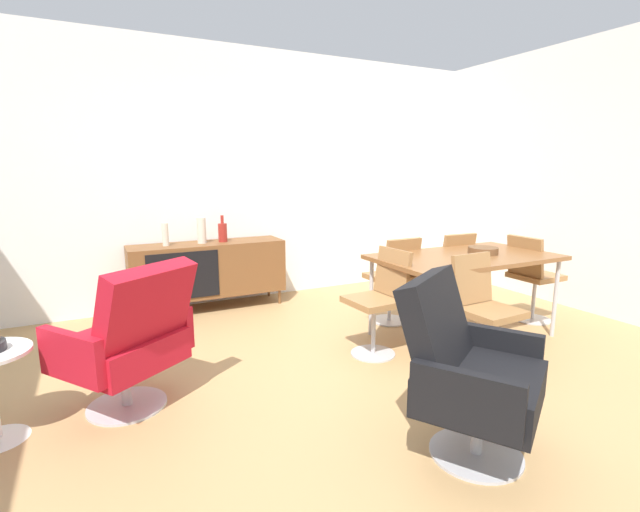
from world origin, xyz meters
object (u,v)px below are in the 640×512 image
(dining_chair_far_end, at_px, (532,275))
(armchair_black_shell, at_px, (468,369))
(lounge_chair_red, at_px, (129,339))
(dining_chair_front_left, at_px, (483,307))
(dining_table, at_px, (465,260))
(vase_cobalt, at_px, (165,234))
(vase_sculptural_dark, at_px, (223,232))
(vase_ceramic_small, at_px, (201,230))
(dining_chair_back_right, at_px, (449,269))
(dining_chair_near_window, at_px, (380,298))
(dining_chair_back_left, at_px, (394,276))
(wooden_bowl_on_table, at_px, (483,251))
(sideboard, at_px, (208,269))

(dining_chair_far_end, distance_m, armchair_black_shell, 2.49)
(lounge_chair_red, bearing_deg, dining_chair_front_left, -12.04)
(dining_table, bearing_deg, dining_chair_front_left, -122.25)
(dining_chair_front_left, distance_m, lounge_chair_red, 2.47)
(dining_table, bearing_deg, vase_cobalt, 140.63)
(vase_sculptural_dark, bearing_deg, armchair_black_shell, -82.33)
(vase_ceramic_small, relative_size, dining_chair_back_right, 0.32)
(dining_table, xyz_separation_m, dining_chair_far_end, (0.89, -0.00, -0.23))
(vase_ceramic_small, height_order, dining_table, vase_ceramic_small)
(dining_chair_far_end, distance_m, dining_chair_near_window, 1.78)
(dining_chair_near_window, height_order, armchair_black_shell, armchair_black_shell)
(dining_chair_front_left, xyz_separation_m, dining_chair_back_right, (0.70, 1.12, 0.00))
(dining_table, height_order, dining_chair_back_left, dining_chair_back_left)
(vase_ceramic_small, bearing_deg, dining_chair_near_window, -61.56)
(wooden_bowl_on_table, bearing_deg, dining_chair_near_window, 178.84)
(vase_ceramic_small, height_order, dining_chair_near_window, vase_ceramic_small)
(sideboard, bearing_deg, dining_chair_far_end, -34.12)
(dining_chair_front_left, distance_m, armchair_black_shell, 1.16)
(wooden_bowl_on_table, xyz_separation_m, dining_chair_back_right, (0.16, 0.58, -0.30))
(vase_sculptural_dark, xyz_separation_m, dining_table, (1.66, -1.85, -0.13))
(dining_chair_far_end, height_order, dining_chair_back_left, same)
(dining_chair_back_right, height_order, dining_chair_back_left, same)
(dining_table, xyz_separation_m, dining_chair_back_left, (-0.35, 0.56, -0.23))
(dining_chair_near_window, bearing_deg, sideboard, 117.19)
(vase_sculptural_dark, bearing_deg, vase_ceramic_small, 180.00)
(vase_ceramic_small, bearing_deg, dining_chair_front_left, -57.47)
(dining_chair_far_end, bearing_deg, vase_cobalt, 149.53)
(dining_chair_near_window, distance_m, armchair_black_shell, 1.35)
(dining_chair_front_left, distance_m, dining_chair_back_right, 1.32)
(dining_table, relative_size, dining_chair_far_end, 1.87)
(lounge_chair_red, distance_m, armchair_black_shell, 1.97)
(dining_chair_back_left, bearing_deg, vase_sculptural_dark, 135.58)
(vase_sculptural_dark, distance_m, dining_chair_far_end, 3.17)
(vase_cobalt, relative_size, vase_sculptural_dark, 0.82)
(dining_table, xyz_separation_m, wooden_bowl_on_table, (0.19, -0.02, 0.07))
(vase_ceramic_small, xyz_separation_m, dining_chair_far_end, (2.78, -1.85, -0.39))
(vase_ceramic_small, relative_size, armchair_black_shell, 0.29)
(dining_chair_far_end, bearing_deg, wooden_bowl_on_table, -178.54)
(vase_cobalt, xyz_separation_m, wooden_bowl_on_table, (2.44, -1.87, -0.07))
(dining_chair_back_left, bearing_deg, armchair_black_shell, -115.61)
(dining_table, relative_size, dining_chair_back_right, 1.87)
(dining_chair_front_left, bearing_deg, dining_chair_far_end, 24.23)
(lounge_chair_red, bearing_deg, dining_chair_back_left, 14.03)
(lounge_chair_red, bearing_deg, vase_cobalt, 74.86)
(dining_chair_back_left, xyz_separation_m, armchair_black_shell, (-0.89, -1.86, -0.00))
(dining_table, bearing_deg, dining_chair_back_right, 58.16)
(dining_chair_far_end, xyz_separation_m, dining_chair_back_left, (-1.24, 0.56, 0.00))
(dining_chair_far_end, bearing_deg, dining_chair_front_left, -155.77)
(dining_chair_back_left, bearing_deg, sideboard, 139.11)
(dining_chair_near_window, distance_m, lounge_chair_red, 1.88)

